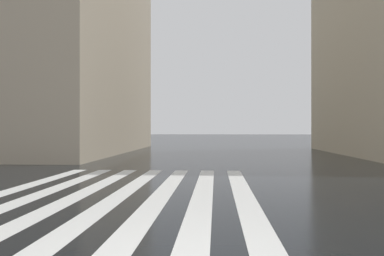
# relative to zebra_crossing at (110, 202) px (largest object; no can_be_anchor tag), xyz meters

# --- Properties ---
(zebra_crossing) EXTENTS (13.00, 6.50, 0.01)m
(zebra_crossing) POSITION_rel_zebra_crossing_xyz_m (0.00, 0.00, 0.00)
(zebra_crossing) COLOR silver
(zebra_crossing) RESTS_ON ground_plane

